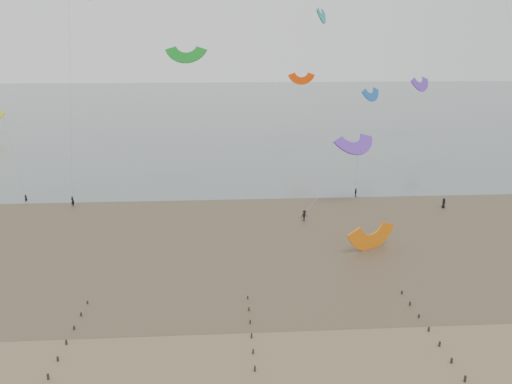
# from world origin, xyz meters

# --- Properties ---
(ground) EXTENTS (500.00, 500.00, 0.00)m
(ground) POSITION_xyz_m (0.00, 0.00, 0.00)
(ground) COLOR brown
(ground) RESTS_ON ground
(sea_and_shore) EXTENTS (500.00, 665.00, 0.03)m
(sea_and_shore) POSITION_xyz_m (-4.08, 34.40, 0.01)
(sea_and_shore) COLOR #475654
(sea_and_shore) RESTS_ON ground
(kitesurfer_lead) EXTENTS (0.80, 0.66, 1.87)m
(kitesurfer_lead) POSITION_xyz_m (-25.71, 48.00, 0.94)
(kitesurfer_lead) COLOR black
(kitesurfer_lead) RESTS_ON ground
(kitesurfers) EXTENTS (124.19, 21.48, 1.87)m
(kitesurfers) POSITION_xyz_m (40.63, 47.24, 0.88)
(kitesurfers) COLOR black
(kitesurfers) RESTS_ON ground
(grounded_kite) EXTENTS (8.89, 8.21, 3.93)m
(grounded_kite) POSITION_xyz_m (22.28, 25.56, 0.00)
(grounded_kite) COLOR orange
(grounded_kite) RESTS_ON ground
(kites_airborne) EXTENTS (244.73, 104.83, 42.29)m
(kites_airborne) POSITION_xyz_m (-15.61, 85.45, 21.99)
(kites_airborne) COLOR #F34D78
(kites_airborne) RESTS_ON ground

